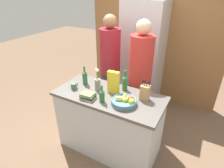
% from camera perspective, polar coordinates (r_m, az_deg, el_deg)
% --- Properties ---
extents(ground_plane, '(14.00, 14.00, 0.00)m').
position_cam_1_polar(ground_plane, '(3.05, -0.81, -18.48)').
color(ground_plane, brown).
extents(kitchen_island, '(1.46, 0.67, 0.94)m').
position_cam_1_polar(kitchen_island, '(2.73, -0.88, -11.68)').
color(kitchen_island, silver).
rests_on(kitchen_island, ground_plane).
extents(back_wall_wood, '(2.66, 0.12, 2.60)m').
position_cam_1_polar(back_wall_wood, '(3.86, 12.72, 13.69)').
color(back_wall_wood, olive).
rests_on(back_wall_wood, ground_plane).
extents(refrigerator, '(0.72, 0.62, 2.01)m').
position_cam_1_polar(refrigerator, '(3.64, 9.22, 8.27)').
color(refrigerator, '#B7B7BC').
rests_on(refrigerator, ground_plane).
extents(fruit_bowl, '(0.31, 0.31, 0.11)m').
position_cam_1_polar(fruit_bowl, '(2.25, 3.93, -5.29)').
color(fruit_bowl, slate).
rests_on(fruit_bowl, kitchen_island).
extents(knife_block, '(0.11, 0.09, 0.27)m').
position_cam_1_polar(knife_block, '(2.34, 10.01, -2.56)').
color(knife_block, tan).
rests_on(knife_block, kitchen_island).
extents(flower_vase, '(0.08, 0.08, 0.33)m').
position_cam_1_polar(flower_vase, '(2.51, -4.40, 0.35)').
color(flower_vase, gray).
rests_on(flower_vase, kitchen_island).
extents(cereal_box, '(0.16, 0.07, 0.31)m').
position_cam_1_polar(cereal_box, '(2.43, 0.44, 0.49)').
color(cereal_box, yellow).
rests_on(cereal_box, kitchen_island).
extents(coffee_mug, '(0.08, 0.11, 0.08)m').
position_cam_1_polar(coffee_mug, '(2.63, -11.52, -0.61)').
color(coffee_mug, '#42664C').
rests_on(coffee_mug, kitchen_island).
extents(book_stack, '(0.20, 0.16, 0.08)m').
position_cam_1_polar(book_stack, '(2.38, -7.40, -3.64)').
color(book_stack, '#B7A88E').
rests_on(book_stack, kitchen_island).
extents(bottle_oil, '(0.07, 0.07, 0.28)m').
position_cam_1_polar(bottle_oil, '(2.70, -8.27, 2.07)').
color(bottle_oil, '#286633').
rests_on(bottle_oil, kitchen_island).
extents(bottle_vinegar, '(0.07, 0.07, 0.29)m').
position_cam_1_polar(bottle_vinegar, '(2.52, 3.95, 0.47)').
color(bottle_vinegar, '#286633').
rests_on(bottle_vinegar, kitchen_island).
extents(bottle_wine, '(0.07, 0.07, 0.23)m').
position_cam_1_polar(bottle_wine, '(2.27, -3.08, -3.53)').
color(bottle_wine, '#286633').
rests_on(bottle_wine, kitchen_island).
extents(person_at_sink, '(0.34, 0.34, 1.83)m').
position_cam_1_polar(person_at_sink, '(3.16, -0.57, 6.23)').
color(person_at_sink, '#383842').
rests_on(person_at_sink, ground_plane).
extents(person_in_blue, '(0.35, 0.35, 1.82)m').
position_cam_1_polar(person_in_blue, '(2.84, 8.56, 3.09)').
color(person_in_blue, '#383842').
rests_on(person_in_blue, ground_plane).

